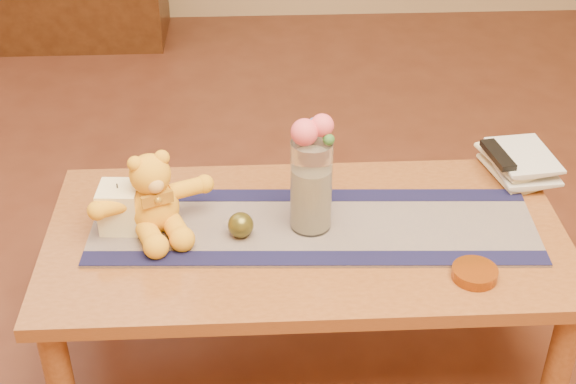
{
  "coord_description": "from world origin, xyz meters",
  "views": [
    {
      "loc": [
        -0.14,
        -1.75,
        1.74
      ],
      "look_at": [
        -0.05,
        0.0,
        0.58
      ],
      "focal_mm": 50.31,
      "sensor_mm": 36.0,
      "label": 1
    }
  ],
  "objects_px": {
    "teddy_bear": "(152,193)",
    "book_bottom": "(493,175)",
    "pillar_candle": "(120,207)",
    "tv_remote": "(498,155)",
    "amber_dish": "(475,273)",
    "glass_vase": "(311,185)",
    "bronze_ball": "(241,225)"
  },
  "relations": [
    {
      "from": "book_bottom",
      "to": "teddy_bear",
      "type": "bearing_deg",
      "value": 179.82
    },
    {
      "from": "tv_remote",
      "to": "amber_dish",
      "type": "xyz_separation_m",
      "value": [
        -0.17,
        -0.45,
        -0.07
      ]
    },
    {
      "from": "bronze_ball",
      "to": "glass_vase",
      "type": "bearing_deg",
      "value": 10.94
    },
    {
      "from": "glass_vase",
      "to": "bronze_ball",
      "type": "xyz_separation_m",
      "value": [
        -0.19,
        -0.04,
        -0.1
      ]
    },
    {
      "from": "tv_remote",
      "to": "bronze_ball",
      "type": "bearing_deg",
      "value": -170.53
    },
    {
      "from": "teddy_bear",
      "to": "amber_dish",
      "type": "xyz_separation_m",
      "value": [
        0.81,
        -0.25,
        -0.1
      ]
    },
    {
      "from": "book_bottom",
      "to": "glass_vase",
      "type": "bearing_deg",
      "value": -170.16
    },
    {
      "from": "pillar_candle",
      "to": "amber_dish",
      "type": "distance_m",
      "value": 0.94
    },
    {
      "from": "glass_vase",
      "to": "tv_remote",
      "type": "relative_size",
      "value": 1.62
    },
    {
      "from": "glass_vase",
      "to": "amber_dish",
      "type": "xyz_separation_m",
      "value": [
        0.39,
        -0.23,
        -0.12
      ]
    },
    {
      "from": "pillar_candle",
      "to": "glass_vase",
      "type": "height_order",
      "value": "glass_vase"
    },
    {
      "from": "glass_vase",
      "to": "amber_dish",
      "type": "distance_m",
      "value": 0.47
    },
    {
      "from": "teddy_bear",
      "to": "bronze_ball",
      "type": "xyz_separation_m",
      "value": [
        0.23,
        -0.05,
        -0.07
      ]
    },
    {
      "from": "teddy_bear",
      "to": "book_bottom",
      "type": "distance_m",
      "value": 1.01
    },
    {
      "from": "teddy_bear",
      "to": "pillar_candle",
      "type": "distance_m",
      "value": 0.1
    },
    {
      "from": "teddy_bear",
      "to": "bronze_ball",
      "type": "relative_size",
      "value": 4.62
    },
    {
      "from": "pillar_candle",
      "to": "amber_dish",
      "type": "bearing_deg",
      "value": -15.69
    },
    {
      "from": "bronze_ball",
      "to": "book_bottom",
      "type": "relative_size",
      "value": 0.31
    },
    {
      "from": "book_bottom",
      "to": "amber_dish",
      "type": "distance_m",
      "value": 0.49
    },
    {
      "from": "teddy_bear",
      "to": "tv_remote",
      "type": "distance_m",
      "value": 1.0
    },
    {
      "from": "pillar_candle",
      "to": "teddy_bear",
      "type": "bearing_deg",
      "value": -2.71
    },
    {
      "from": "pillar_candle",
      "to": "amber_dish",
      "type": "height_order",
      "value": "pillar_candle"
    },
    {
      "from": "glass_vase",
      "to": "book_bottom",
      "type": "xyz_separation_m",
      "value": [
        0.56,
        0.23,
        -0.13
      ]
    },
    {
      "from": "teddy_bear",
      "to": "tv_remote",
      "type": "relative_size",
      "value": 1.99
    },
    {
      "from": "bronze_ball",
      "to": "book_bottom",
      "type": "xyz_separation_m",
      "value": [
        0.75,
        0.26,
        -0.03
      ]
    },
    {
      "from": "teddy_bear",
      "to": "pillar_candle",
      "type": "relative_size",
      "value": 2.56
    },
    {
      "from": "pillar_candle",
      "to": "tv_remote",
      "type": "xyz_separation_m",
      "value": [
        1.07,
        0.19,
        0.01
      ]
    },
    {
      "from": "bronze_ball",
      "to": "book_bottom",
      "type": "distance_m",
      "value": 0.79
    },
    {
      "from": "teddy_bear",
      "to": "amber_dish",
      "type": "height_order",
      "value": "teddy_bear"
    },
    {
      "from": "pillar_candle",
      "to": "book_bottom",
      "type": "height_order",
      "value": "pillar_candle"
    },
    {
      "from": "bronze_ball",
      "to": "tv_remote",
      "type": "bearing_deg",
      "value": 18.66
    },
    {
      "from": "book_bottom",
      "to": "amber_dish",
      "type": "bearing_deg",
      "value": -122.27
    }
  ]
}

